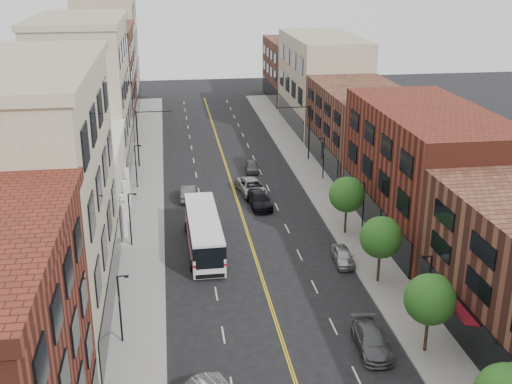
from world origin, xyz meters
name	(u,v)px	position (x,y,z in m)	size (l,w,h in m)	color
sidewalk_left	(145,203)	(-10.00, 35.00, 0.07)	(4.00, 110.00, 0.15)	gray
sidewalk_right	(325,194)	(10.00, 35.00, 0.07)	(4.00, 110.00, 0.15)	gray
bldg_l_tanoffice	(31,200)	(-17.00, 13.00, 9.00)	(10.00, 22.00, 18.00)	tan
bldg_l_white	(71,184)	(-17.00, 31.00, 4.00)	(10.00, 14.00, 8.00)	silver
bldg_l_far_a	(85,99)	(-17.00, 48.00, 9.00)	(10.00, 20.00, 18.00)	tan
bldg_l_far_b	(100,82)	(-17.00, 68.00, 7.50)	(10.00, 20.00, 15.00)	#592E23
bldg_l_far_c	(108,49)	(-17.00, 86.00, 10.00)	(10.00, 16.00, 20.00)	tan
bldg_r_mid	(426,171)	(17.00, 24.00, 6.00)	(10.00, 22.00, 12.00)	#5C2418
bldg_r_far_a	(361,127)	(17.00, 45.00, 5.00)	(10.00, 20.00, 10.00)	#592E23
bldg_r_far_b	(322,82)	(17.00, 66.00, 7.00)	(10.00, 22.00, 14.00)	tan
bldg_r_far_c	(297,70)	(17.00, 86.00, 5.50)	(10.00, 18.00, 11.00)	#592E23
tree_r_1	(431,298)	(9.39, 4.07, 4.13)	(3.40, 3.40, 5.59)	black
tree_r_2	(382,236)	(9.39, 14.07, 4.13)	(3.40, 3.40, 5.59)	black
tree_r_3	(348,193)	(9.39, 24.07, 4.13)	(3.40, 3.40, 5.59)	black
lamp_l_1	(120,305)	(-10.95, 8.00, 2.97)	(0.81, 0.55, 5.05)	black
lamp_l_2	(130,216)	(-10.95, 24.00, 2.97)	(0.81, 0.55, 5.05)	black
lamp_l_3	(136,164)	(-10.95, 40.00, 2.97)	(0.81, 0.55, 5.05)	black
lamp_r_1	(429,283)	(10.95, 8.00, 2.97)	(0.81, 0.55, 5.05)	black
lamp_r_2	(363,204)	(10.95, 24.00, 2.97)	(0.81, 0.55, 5.05)	black
lamp_r_3	(323,156)	(10.95, 40.00, 2.97)	(0.81, 0.55, 5.05)	black
signal_mast_left	(143,132)	(-10.27, 48.00, 4.65)	(4.49, 0.18, 7.20)	black
signal_mast_right	(304,126)	(10.27, 48.00, 4.65)	(4.49, 0.18, 7.20)	black
city_bus	(204,230)	(-4.41, 22.41, 1.89)	(3.19, 12.67, 3.24)	silver
car_parked_mid	(372,340)	(5.80, 4.77, 0.73)	(2.05, 5.04, 1.46)	#525358
car_parked_far	(343,256)	(7.40, 17.85, 0.68)	(1.60, 3.98, 1.36)	#AAACB2
car_lane_behind	(188,193)	(-5.30, 35.55, 0.75)	(1.60, 4.58, 1.51)	#46454A
car_lane_a	(259,200)	(2.13, 32.24, 0.77)	(2.16, 5.31, 1.54)	black
car_lane_b	(252,187)	(1.89, 36.35, 0.81)	(2.69, 5.84, 1.62)	#94969B
car_lane_c	(252,166)	(2.94, 44.30, 0.66)	(1.56, 3.88, 1.32)	#4C4D51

